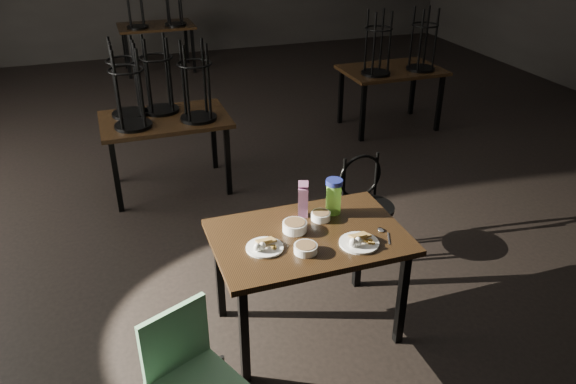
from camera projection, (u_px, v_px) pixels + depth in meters
name	position (u px, v px, depth m)	size (l,w,h in m)	color
main_table	(309.00, 245.00, 3.54)	(1.20, 0.80, 0.75)	black
plate_left	(264.00, 246.00, 3.35)	(0.23, 0.23, 0.07)	white
plate_right	(359.00, 241.00, 3.40)	(0.24, 0.24, 0.08)	white
bowl_near	(295.00, 226.00, 3.53)	(0.15, 0.15, 0.06)	white
bowl_far	(321.00, 216.00, 3.65)	(0.13, 0.13, 0.05)	white
bowl_big	(306.00, 248.00, 3.32)	(0.14, 0.14, 0.05)	white
juice_carton	(303.00, 200.00, 3.65)	(0.08, 0.08, 0.26)	#951B75
water_bottle	(334.00, 196.00, 3.69)	(0.12, 0.12, 0.24)	#7BD53E
spoon	(382.00, 231.00, 3.53)	(0.06, 0.20, 0.01)	silver
bentwood_chair	(366.00, 198.00, 4.45)	(0.40, 0.39, 0.83)	black
school_chair	(189.00, 371.00, 2.83)	(0.51, 0.51, 0.83)	#72B182
bg_table_left	(161.00, 113.00, 5.31)	(1.20, 0.80, 1.48)	black
bg_table_right	(394.00, 69.00, 6.79)	(1.20, 0.80, 1.48)	black
bg_table_far	(156.00, 25.00, 9.07)	(1.20, 0.80, 1.48)	black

